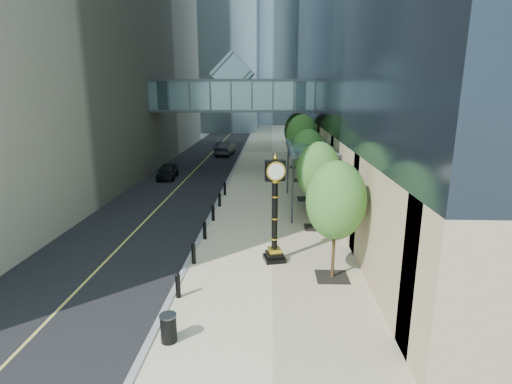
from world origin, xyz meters
TOP-DOWN VIEW (x-y plane):
  - ground at (0.00, 0.00)m, footprint 320.00×320.00m
  - road at (-7.00, 40.00)m, footprint 8.00×180.00m
  - sidewalk at (1.00, 40.00)m, footprint 8.00×180.00m
  - curb at (-3.00, 40.00)m, footprint 0.25×180.00m
  - distant_tower_c at (-6.00, 120.00)m, footprint 22.00×22.00m
  - skywalk at (-3.00, 28.00)m, footprint 17.00×4.20m
  - entrance_canopy at (3.48, 14.00)m, footprint 3.00×8.00m
  - bollard_row at (-2.70, 9.00)m, footprint 0.20×16.20m
  - street_trees at (3.60, 17.35)m, footprint 2.89×28.63m
  - street_clock at (1.08, 4.67)m, footprint 1.15×1.15m
  - trash_bin at (-2.35, -1.84)m, footprint 0.64×0.64m
  - pedestrian at (4.50, 12.98)m, footprint 0.72×0.55m
  - car_near at (-8.78, 23.12)m, footprint 1.88×4.10m
  - car_far at (-4.99, 37.36)m, footprint 2.31×5.28m

SIDE VIEW (x-z plane):
  - ground at x=0.00m, z-range 0.00..0.00m
  - road at x=-7.00m, z-range 0.00..0.02m
  - sidewalk at x=1.00m, z-range 0.00..0.06m
  - curb at x=-3.00m, z-range 0.00..0.07m
  - bollard_row at x=-2.70m, z-range 0.06..0.96m
  - trash_bin at x=-2.35m, z-range 0.06..0.96m
  - car_near at x=-8.78m, z-range 0.02..1.38m
  - car_far at x=-4.99m, z-range 0.02..1.71m
  - pedestrian at x=4.50m, z-range 0.06..1.82m
  - street_clock at x=1.08m, z-range -0.28..4.80m
  - street_trees at x=3.60m, z-range 0.79..6.72m
  - entrance_canopy at x=3.48m, z-range 2.00..6.38m
  - skywalk at x=-3.00m, z-range 4.81..10.61m
  - distant_tower_c at x=-6.00m, z-range 0.00..65.00m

